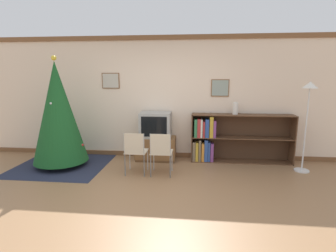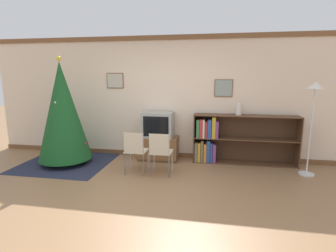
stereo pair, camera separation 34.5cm
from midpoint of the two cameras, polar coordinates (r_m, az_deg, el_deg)
The scene contains 11 objects.
ground_plane at distance 4.15m, azimuth -3.63°, elevation -15.52°, with size 24.00×24.00×0.00m, color #936B47.
wall_back at distance 5.91m, azimuth 1.30°, elevation 6.11°, with size 8.30×0.11×2.70m.
area_rug at distance 6.02m, azimuth -19.68°, elevation -7.56°, with size 1.83×1.70×0.01m.
christmas_tree at distance 5.78m, azimuth -20.38°, elevation 2.96°, with size 1.08×1.08×2.22m.
tv_console at distance 5.83m, azimuth -0.46°, elevation -4.85°, with size 0.87×0.47×0.52m.
television at distance 5.71m, azimuth -0.47°, elevation 0.28°, with size 0.66×0.45×0.55m.
folding_chair_left at distance 4.95m, azimuth -5.19°, elevation -5.21°, with size 0.40×0.40×0.82m.
folding_chair_right at distance 4.85m, azimuth 0.34°, elevation -5.51°, with size 0.40×0.40×0.82m.
bookshelf at distance 5.76m, azimuth 14.07°, elevation -2.84°, with size 2.14×0.36×1.04m.
vase at distance 5.68m, azimuth 16.84°, elevation 3.57°, with size 0.11×0.11×0.25m.
standing_lamp at distance 5.49m, azimuth 30.72°, elevation 4.04°, with size 0.28×0.28×1.74m.
Camera 2 is at (1.07, -3.58, 1.84)m, focal length 28.00 mm.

